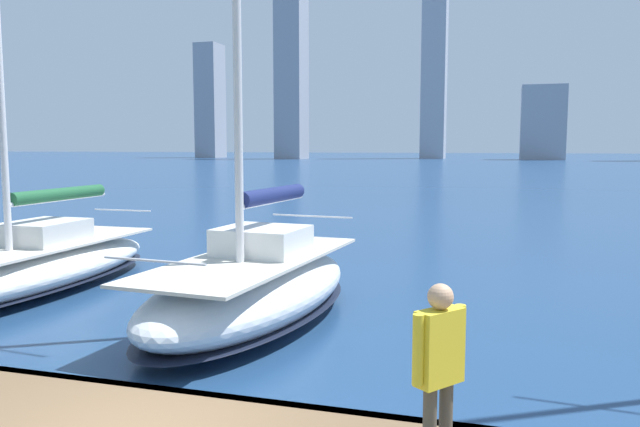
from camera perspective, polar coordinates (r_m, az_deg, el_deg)
city_skyline at (r=166.91m, az=17.72°, el=11.34°), size 170.43×23.50×53.10m
sailboat_navy at (r=12.58m, az=-6.08°, el=-6.53°), size 3.35×7.22×12.39m
sailboat_forest at (r=16.68m, az=-24.87°, el=-4.24°), size 2.58×8.59×12.70m
person_yellow_shirt at (r=5.79m, az=10.84°, el=-12.99°), size 0.44×0.53×1.73m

